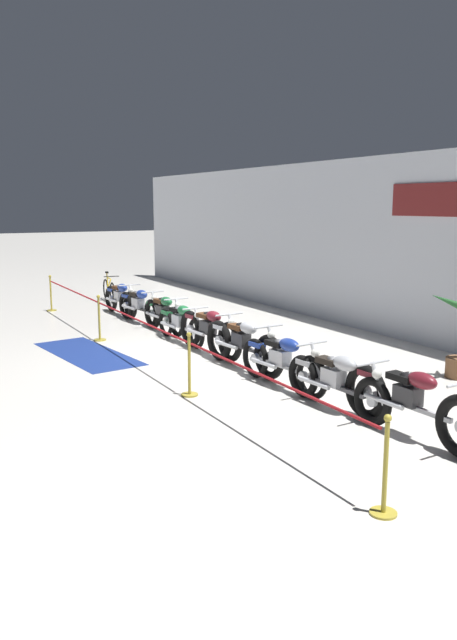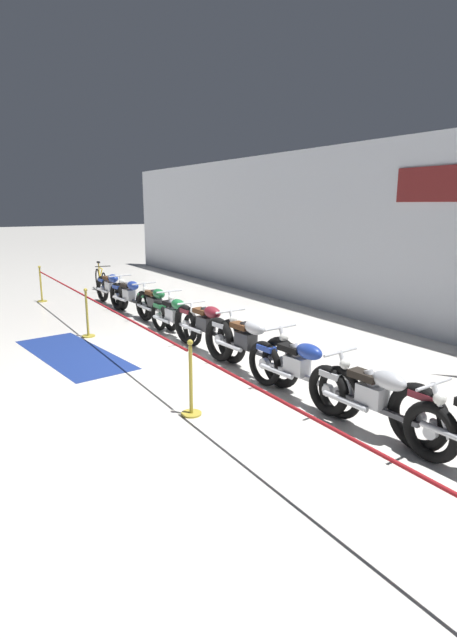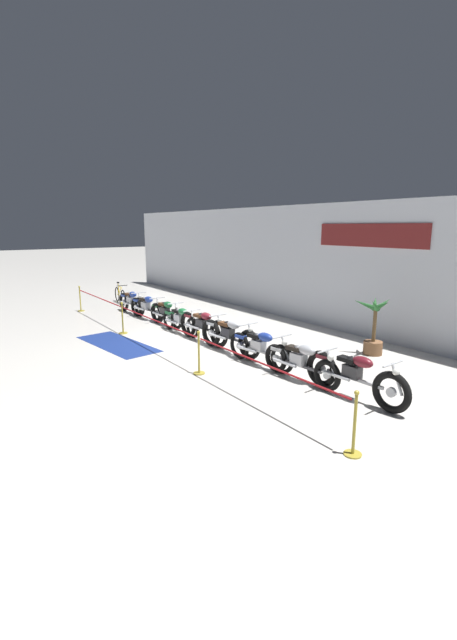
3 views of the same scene
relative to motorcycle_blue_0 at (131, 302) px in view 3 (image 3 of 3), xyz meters
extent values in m
plane|color=silver|center=(5.42, -0.45, -0.47)|extent=(120.00, 120.00, 0.00)
cube|color=silver|center=(5.42, 4.68, 1.63)|extent=(28.00, 0.25, 4.20)
cube|color=maroon|center=(7.79, 4.53, 2.70)|extent=(3.88, 0.04, 0.70)
torus|color=black|center=(0.71, 0.03, -0.09)|extent=(0.76, 0.16, 0.75)
torus|color=black|center=(-0.72, -0.03, -0.09)|extent=(0.76, 0.16, 0.75)
cylinder|color=silver|center=(0.71, 0.03, -0.09)|extent=(0.18, 0.09, 0.18)
cylinder|color=silver|center=(-0.72, -0.03, -0.09)|extent=(0.18, 0.09, 0.18)
cylinder|color=silver|center=(0.80, 0.04, 0.19)|extent=(0.31, 0.07, 0.59)
cube|color=silver|center=(-0.06, 0.00, 0.07)|extent=(0.37, 0.24, 0.26)
cylinder|color=silver|center=(-0.02, 0.00, 0.27)|extent=(0.18, 0.12, 0.24)
cylinder|color=silver|center=(-0.10, 0.00, 0.27)|extent=(0.18, 0.12, 0.24)
cylinder|color=silver|center=(-0.35, -0.15, -0.07)|extent=(0.70, 0.10, 0.07)
cube|color=#47474C|center=(-0.01, 0.00, -0.07)|extent=(1.15, 0.11, 0.06)
ellipsoid|color=navy|center=(0.17, 0.01, 0.33)|extent=(0.47, 0.24, 0.22)
cube|color=#4C2D19|center=(-0.19, -0.01, 0.29)|extent=(0.41, 0.22, 0.09)
cube|color=navy|center=(-0.67, -0.03, 0.17)|extent=(0.33, 0.17, 0.08)
cylinder|color=silver|center=(0.69, 0.03, 0.46)|extent=(0.06, 0.62, 0.04)
sphere|color=silver|center=(0.77, 0.04, 0.32)|extent=(0.14, 0.14, 0.14)
torus|color=black|center=(2.22, 0.09, -0.10)|extent=(0.74, 0.18, 0.74)
torus|color=black|center=(0.63, -0.06, -0.10)|extent=(0.74, 0.18, 0.74)
cylinder|color=silver|center=(2.22, 0.09, -0.10)|extent=(0.18, 0.10, 0.17)
cylinder|color=silver|center=(0.63, -0.06, -0.10)|extent=(0.18, 0.10, 0.17)
cylinder|color=silver|center=(2.31, 0.09, 0.18)|extent=(0.31, 0.08, 0.59)
cube|color=silver|center=(1.37, 0.01, 0.06)|extent=(0.38, 0.25, 0.26)
cylinder|color=silver|center=(1.42, 0.01, 0.26)|extent=(0.19, 0.13, 0.24)
cylinder|color=silver|center=(1.33, 0.00, 0.26)|extent=(0.19, 0.13, 0.24)
cylinder|color=silver|center=(1.09, -0.16, -0.08)|extent=(0.70, 0.13, 0.07)
cube|color=black|center=(1.42, 0.01, -0.08)|extent=(1.28, 0.18, 0.06)
ellipsoid|color=navy|center=(1.60, 0.03, 0.32)|extent=(0.48, 0.26, 0.22)
cube|color=black|center=(1.25, 0.00, 0.28)|extent=(0.42, 0.24, 0.09)
cube|color=navy|center=(0.68, -0.06, 0.16)|extent=(0.33, 0.19, 0.08)
cylinder|color=silver|center=(2.20, 0.08, 0.45)|extent=(0.09, 0.62, 0.04)
sphere|color=silver|center=(2.28, 0.09, 0.31)|extent=(0.14, 0.14, 0.14)
torus|color=black|center=(3.47, 0.17, -0.12)|extent=(0.70, 0.14, 0.70)
torus|color=black|center=(1.98, 0.13, -0.12)|extent=(0.70, 0.14, 0.70)
cylinder|color=silver|center=(3.47, 0.17, -0.12)|extent=(0.17, 0.09, 0.16)
cylinder|color=silver|center=(1.98, 0.13, -0.12)|extent=(0.17, 0.09, 0.16)
cylinder|color=silver|center=(3.56, 0.18, 0.16)|extent=(0.31, 0.07, 0.59)
cube|color=#2D2D30|center=(2.67, 0.15, 0.04)|extent=(0.37, 0.23, 0.26)
cylinder|color=#2D2D30|center=(2.72, 0.15, 0.24)|extent=(0.18, 0.12, 0.24)
cylinder|color=#2D2D30|center=(2.63, 0.15, 0.24)|extent=(0.18, 0.12, 0.24)
cylinder|color=silver|center=(2.38, 0.00, -0.10)|extent=(0.70, 0.09, 0.07)
cube|color=#ADAFB5|center=(2.72, 0.15, -0.10)|extent=(1.19, 0.10, 0.06)
ellipsoid|color=#1E6B38|center=(2.90, 0.16, 0.30)|extent=(0.47, 0.24, 0.22)
cube|color=#4C2D19|center=(2.55, 0.14, 0.26)|extent=(0.41, 0.21, 0.09)
cube|color=#1E6B38|center=(2.03, 0.13, 0.13)|extent=(0.33, 0.17, 0.08)
cylinder|color=silver|center=(3.45, 0.17, 0.43)|extent=(0.06, 0.62, 0.04)
sphere|color=silver|center=(3.53, 0.18, 0.29)|extent=(0.14, 0.14, 0.14)
torus|color=black|center=(4.79, 0.03, -0.14)|extent=(0.67, 0.12, 0.66)
torus|color=black|center=(3.28, -0.03, -0.14)|extent=(0.67, 0.12, 0.66)
cylinder|color=silver|center=(4.79, 0.03, -0.14)|extent=(0.16, 0.09, 0.16)
cylinder|color=silver|center=(3.28, -0.03, -0.14)|extent=(0.16, 0.09, 0.16)
cylinder|color=silver|center=(4.88, 0.04, 0.14)|extent=(0.31, 0.07, 0.59)
cube|color=silver|center=(3.99, 0.00, 0.02)|extent=(0.37, 0.23, 0.26)
cylinder|color=silver|center=(4.03, 0.00, 0.22)|extent=(0.18, 0.12, 0.24)
cylinder|color=silver|center=(3.95, 0.00, 0.22)|extent=(0.18, 0.12, 0.24)
cylinder|color=silver|center=(3.69, -0.15, -0.12)|extent=(0.70, 0.10, 0.07)
cube|color=#ADAFB5|center=(4.04, 0.00, -0.12)|extent=(1.21, 0.11, 0.06)
ellipsoid|color=#1E6B38|center=(4.22, 0.01, 0.28)|extent=(0.47, 0.24, 0.22)
cube|color=black|center=(3.86, 0.00, 0.24)|extent=(0.41, 0.22, 0.09)
cube|color=#1E6B38|center=(3.33, -0.02, 0.10)|extent=(0.33, 0.17, 0.08)
cylinder|color=silver|center=(4.77, 0.03, 0.41)|extent=(0.06, 0.62, 0.04)
sphere|color=silver|center=(4.85, 0.04, 0.27)|extent=(0.14, 0.14, 0.14)
torus|color=black|center=(6.15, 0.11, -0.07)|extent=(0.81, 0.18, 0.80)
torus|color=black|center=(4.57, 0.01, -0.07)|extent=(0.81, 0.18, 0.80)
cylinder|color=silver|center=(6.15, 0.11, -0.07)|extent=(0.19, 0.09, 0.19)
cylinder|color=silver|center=(4.57, 0.01, -0.07)|extent=(0.19, 0.09, 0.19)
cylinder|color=silver|center=(6.24, 0.12, 0.21)|extent=(0.31, 0.08, 0.59)
cube|color=#2D2D30|center=(5.31, 0.06, 0.09)|extent=(0.37, 0.24, 0.26)
cylinder|color=#2D2D30|center=(5.35, 0.06, 0.29)|extent=(0.19, 0.12, 0.24)
cylinder|color=#2D2D30|center=(5.27, 0.05, 0.29)|extent=(0.19, 0.12, 0.24)
cylinder|color=silver|center=(5.02, -0.10, -0.05)|extent=(0.70, 0.11, 0.07)
cube|color=black|center=(5.36, 0.06, -0.05)|extent=(1.27, 0.14, 0.06)
ellipsoid|color=maroon|center=(5.54, 0.07, 0.35)|extent=(0.47, 0.25, 0.22)
cube|color=#4C2D19|center=(5.18, 0.05, 0.31)|extent=(0.41, 0.23, 0.09)
cube|color=maroon|center=(4.62, 0.01, 0.22)|extent=(0.33, 0.18, 0.08)
cylinder|color=silver|center=(6.13, 0.11, 0.48)|extent=(0.08, 0.62, 0.04)
sphere|color=silver|center=(6.21, 0.11, 0.34)|extent=(0.14, 0.14, 0.14)
torus|color=black|center=(7.58, 0.11, -0.07)|extent=(0.82, 0.20, 0.81)
torus|color=black|center=(5.94, -0.02, -0.07)|extent=(0.82, 0.20, 0.81)
cylinder|color=silver|center=(7.58, 0.11, -0.07)|extent=(0.19, 0.09, 0.19)
cylinder|color=silver|center=(5.94, -0.02, -0.07)|extent=(0.19, 0.09, 0.19)
cylinder|color=silver|center=(7.67, 0.12, 0.22)|extent=(0.31, 0.08, 0.59)
cube|color=#2D2D30|center=(6.71, 0.04, 0.09)|extent=(0.38, 0.25, 0.26)
cylinder|color=#2D2D30|center=(6.75, 0.05, 0.29)|extent=(0.19, 0.12, 0.24)
cylinder|color=#2D2D30|center=(6.67, 0.04, 0.29)|extent=(0.19, 0.12, 0.24)
cylinder|color=silver|center=(6.42, -0.12, -0.05)|extent=(0.70, 0.12, 0.07)
cube|color=#47474C|center=(6.76, 0.05, -0.05)|extent=(1.32, 0.16, 0.06)
ellipsoid|color=#B7BABF|center=(6.94, 0.06, 0.35)|extent=(0.48, 0.26, 0.22)
cube|color=#4C2D19|center=(6.58, 0.03, 0.31)|extent=(0.41, 0.23, 0.09)
cube|color=#B7BABF|center=(5.99, -0.01, 0.22)|extent=(0.33, 0.18, 0.08)
cylinder|color=silver|center=(7.56, 0.11, 0.48)|extent=(0.08, 0.62, 0.04)
sphere|color=silver|center=(7.64, 0.12, 0.34)|extent=(0.14, 0.14, 0.14)
torus|color=black|center=(8.90, 0.08, -0.11)|extent=(0.72, 0.16, 0.72)
torus|color=black|center=(7.38, -0.05, -0.11)|extent=(0.72, 0.16, 0.72)
cylinder|color=silver|center=(8.90, 0.08, -0.11)|extent=(0.18, 0.09, 0.17)
cylinder|color=silver|center=(7.38, -0.05, -0.11)|extent=(0.18, 0.09, 0.17)
cylinder|color=silver|center=(8.99, 0.09, 0.17)|extent=(0.31, 0.08, 0.59)
cube|color=silver|center=(8.09, 0.01, 0.05)|extent=(0.38, 0.25, 0.26)
cylinder|color=silver|center=(8.13, 0.02, 0.25)|extent=(0.19, 0.12, 0.24)
cylinder|color=silver|center=(8.05, 0.01, 0.25)|extent=(0.19, 0.12, 0.24)
cylinder|color=silver|center=(7.80, -0.15, -0.09)|extent=(0.70, 0.13, 0.07)
cube|color=#ADAFB5|center=(8.14, 0.02, -0.09)|extent=(1.22, 0.16, 0.06)
ellipsoid|color=navy|center=(8.32, 0.03, 0.31)|extent=(0.48, 0.26, 0.22)
cube|color=black|center=(7.96, 0.00, 0.27)|extent=(0.42, 0.23, 0.09)
cube|color=navy|center=(7.43, -0.04, 0.15)|extent=(0.33, 0.19, 0.08)
cylinder|color=silver|center=(8.88, 0.08, 0.44)|extent=(0.09, 0.62, 0.04)
sphere|color=silver|center=(8.96, 0.09, 0.30)|extent=(0.14, 0.14, 0.14)
torus|color=black|center=(10.28, 0.12, -0.12)|extent=(0.70, 0.17, 0.69)
torus|color=black|center=(8.74, 0.03, -0.12)|extent=(0.70, 0.17, 0.69)
cylinder|color=silver|center=(10.28, 0.12, -0.12)|extent=(0.16, 0.09, 0.16)
cylinder|color=silver|center=(8.74, 0.03, -0.12)|extent=(0.16, 0.09, 0.16)
cylinder|color=silver|center=(10.37, 0.12, 0.16)|extent=(0.31, 0.07, 0.59)
cube|color=silver|center=(9.46, 0.07, 0.04)|extent=(0.37, 0.24, 0.26)
cylinder|color=silver|center=(9.50, 0.07, 0.24)|extent=(0.19, 0.12, 0.24)
cylinder|color=silver|center=(9.42, 0.07, 0.24)|extent=(0.19, 0.12, 0.24)
cylinder|color=silver|center=(9.17, -0.09, -0.10)|extent=(0.70, 0.11, 0.07)
cube|color=#47474C|center=(9.51, 0.07, -0.10)|extent=(1.23, 0.13, 0.06)
ellipsoid|color=#B7BABF|center=(9.69, 0.08, 0.30)|extent=(0.47, 0.25, 0.22)
cube|color=black|center=(9.33, 0.06, 0.26)|extent=(0.41, 0.22, 0.09)
cube|color=#B7BABF|center=(8.79, 0.03, 0.12)|extent=(0.33, 0.18, 0.08)
cylinder|color=silver|center=(10.26, 0.12, 0.43)|extent=(0.07, 0.62, 0.04)
sphere|color=silver|center=(10.34, 0.12, 0.29)|extent=(0.14, 0.14, 0.14)
torus|color=black|center=(11.72, 0.27, -0.07)|extent=(0.82, 0.17, 0.81)
torus|color=black|center=(10.03, 0.21, -0.07)|extent=(0.82, 0.17, 0.81)
cylinder|color=silver|center=(11.72, 0.27, -0.07)|extent=(0.19, 0.09, 0.19)
cylinder|color=silver|center=(10.03, 0.21, -0.07)|extent=(0.19, 0.09, 0.19)
cylinder|color=silver|center=(11.81, 0.27, 0.22)|extent=(0.31, 0.07, 0.59)
cube|color=#2D2D30|center=(10.82, 0.24, 0.09)|extent=(0.37, 0.23, 0.26)
cylinder|color=#2D2D30|center=(10.86, 0.24, 0.29)|extent=(0.18, 0.12, 0.24)
cylinder|color=#2D2D30|center=(10.78, 0.23, 0.29)|extent=(0.18, 0.12, 0.24)
cylinder|color=silver|center=(10.53, 0.08, -0.05)|extent=(0.70, 0.10, 0.07)
cube|color=#ADAFB5|center=(10.87, 0.24, -0.05)|extent=(1.36, 0.11, 0.06)
ellipsoid|color=maroon|center=(11.05, 0.24, 0.35)|extent=(0.47, 0.24, 0.22)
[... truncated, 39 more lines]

